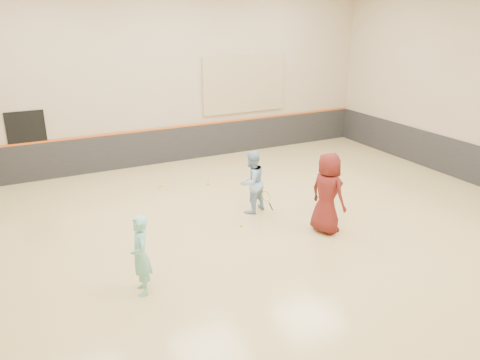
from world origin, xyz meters
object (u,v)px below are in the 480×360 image
girl (141,255)px  instructor (251,182)px  young_man (327,193)px  spare_racket (161,187)px

girl → instructor: bearing=130.5°
instructor → young_man: bearing=99.5°
young_man → girl: bearing=84.5°
young_man → spare_racket: (-2.66, 4.48, -0.92)m
young_man → spare_racket: size_ratio=3.07×
instructor → spare_racket: size_ratio=2.60×
girl → spare_racket: (1.96, 5.06, -0.72)m
instructor → girl: bearing=13.3°
girl → young_man: bearing=103.8°
young_man → spare_racket: bearing=18.0°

